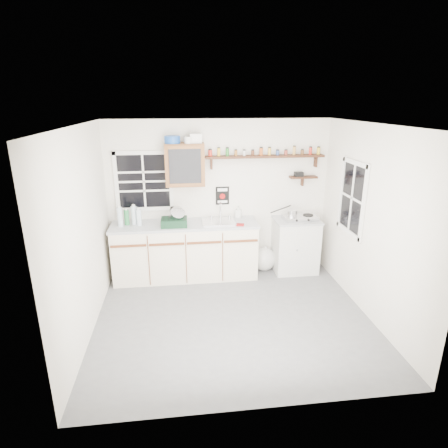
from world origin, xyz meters
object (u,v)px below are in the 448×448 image
object	(u,v)px
right_cabinet	(295,245)
spice_shelf	(265,156)
main_cabinet	(186,250)
upper_cabinet	(185,165)
hotplate	(300,217)
dish_rack	(175,220)

from	to	relation	value
right_cabinet	spice_shelf	xyz separation A→B (m)	(-0.53, 0.19, 1.48)
main_cabinet	spice_shelf	world-z (taller)	spice_shelf
main_cabinet	upper_cabinet	bearing A→B (deg)	76.32
right_cabinet	upper_cabinet	size ratio (longest dim) A/B	1.40
hotplate	spice_shelf	bearing A→B (deg)	158.55
upper_cabinet	hotplate	size ratio (longest dim) A/B	1.17
upper_cabinet	hotplate	bearing A→B (deg)	-4.30
main_cabinet	right_cabinet	distance (m)	1.84
upper_cabinet	spice_shelf	xyz separation A→B (m)	(1.27, 0.07, 0.11)
spice_shelf	hotplate	xyz separation A→B (m)	(0.57, -0.21, -0.98)
spice_shelf	hotplate	bearing A→B (deg)	-19.97
spice_shelf	right_cabinet	bearing A→B (deg)	-19.53
main_cabinet	spice_shelf	distance (m)	1.98
right_cabinet	spice_shelf	size ratio (longest dim) A/B	0.48
main_cabinet	hotplate	distance (m)	1.94
dish_rack	right_cabinet	bearing A→B (deg)	4.56
upper_cabinet	spice_shelf	bearing A→B (deg)	3.11
upper_cabinet	hotplate	world-z (taller)	upper_cabinet
right_cabinet	hotplate	size ratio (longest dim) A/B	1.64
spice_shelf	dish_rack	size ratio (longest dim) A/B	4.74
spice_shelf	dish_rack	world-z (taller)	spice_shelf
spice_shelf	upper_cabinet	bearing A→B (deg)	-176.89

